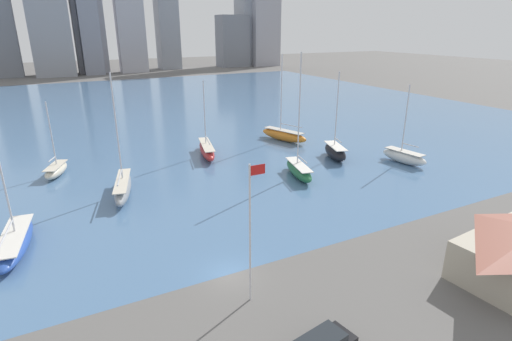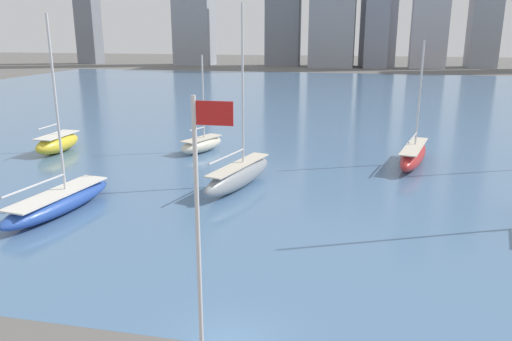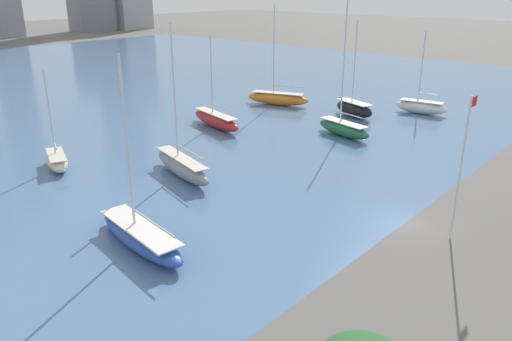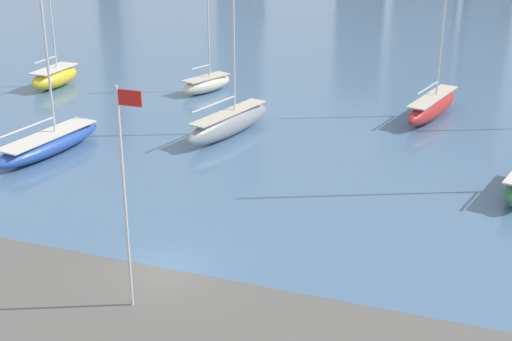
% 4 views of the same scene
% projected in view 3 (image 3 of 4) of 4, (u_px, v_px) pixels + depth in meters
% --- Properties ---
extents(ground_plane, '(500.00, 500.00, 0.00)m').
position_uv_depth(ground_plane, '(404.00, 224.00, 39.49)').
color(ground_plane, '#605E5B').
extents(harbor_water, '(180.00, 140.00, 0.00)m').
position_uv_depth(harbor_water, '(12.00, 98.00, 82.97)').
color(harbor_water, '#4C7099').
rests_on(harbor_water, ground_plane).
extents(flag_pole, '(1.24, 0.14, 10.79)m').
position_uv_depth(flag_pole, '(462.00, 164.00, 35.24)').
color(flag_pole, silver).
rests_on(flag_pole, ground_plane).
extents(sailboat_gray, '(4.29, 10.53, 14.63)m').
position_uv_depth(sailboat_gray, '(182.00, 166.00, 48.82)').
color(sailboat_gray, gray).
rests_on(sailboat_gray, harbor_water).
extents(sailboat_black, '(4.40, 7.50, 13.25)m').
position_uv_depth(sailboat_black, '(354.00, 108.00, 71.21)').
color(sailboat_black, black).
rests_on(sailboat_black, harbor_water).
extents(sailboat_blue, '(3.94, 10.80, 13.67)m').
position_uv_depth(sailboat_blue, '(141.00, 235.00, 35.87)').
color(sailboat_blue, '#284CA8').
rests_on(sailboat_blue, harbor_water).
extents(sailboat_green, '(3.81, 8.56, 16.50)m').
position_uv_depth(sailboat_green, '(343.00, 128.00, 61.95)').
color(sailboat_green, '#236B3D').
rests_on(sailboat_green, harbor_water).
extents(sailboat_red, '(4.19, 10.60, 11.71)m').
position_uv_depth(sailboat_red, '(216.00, 120.00, 65.61)').
color(sailboat_red, '#B72828').
rests_on(sailboat_red, harbor_water).
extents(sailboat_cream, '(4.12, 6.50, 10.17)m').
position_uv_depth(sailboat_cream, '(57.00, 160.00, 51.14)').
color(sailboat_cream, beige).
rests_on(sailboat_cream, harbor_water).
extents(sailboat_orange, '(5.22, 10.05, 15.09)m').
position_uv_depth(sailboat_orange, '(278.00, 98.00, 77.90)').
color(sailboat_orange, orange).
rests_on(sailboat_orange, harbor_water).
extents(sailboat_white, '(3.13, 7.62, 11.68)m').
position_uv_depth(sailboat_white, '(421.00, 107.00, 72.69)').
color(sailboat_white, white).
rests_on(sailboat_white, harbor_water).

